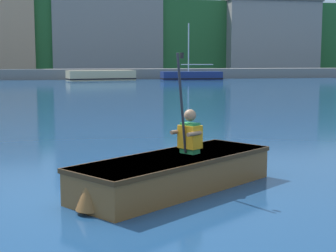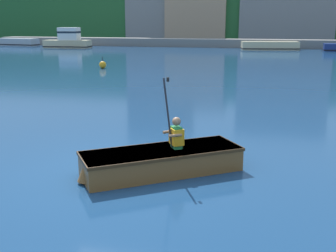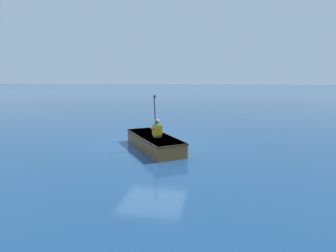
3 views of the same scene
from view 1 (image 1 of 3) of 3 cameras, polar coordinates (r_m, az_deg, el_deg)
The scene contains 9 objects.
ground_plane at distance 6.66m, azimuth -7.28°, elevation -8.11°, with size 300.00×300.00×0.00m, color navy.
shoreline_ridge at distance 66.82m, azimuth -11.14°, elevation 9.34°, with size 120.00×20.00×8.35m.
waterfront_apartment_right at distance 62.34m, azimuth -7.05°, elevation 11.49°, with size 12.27×11.45×12.51m.
waterfront_tower_far at distance 65.15m, azimuth 10.00°, elevation 9.52°, with size 11.08×11.74×8.58m.
marina_dock at distance 47.02m, azimuth -10.89°, elevation 5.67°, with size 59.50×2.40×0.90m.
moored_boat_dock_west_end at distance 44.60m, azimuth 2.60°, elevation 5.57°, with size 5.24×2.02×4.82m.
moored_boat_dock_center_far at distance 43.82m, azimuth -7.44°, elevation 5.54°, with size 5.91×2.90×0.83m.
rowboat_foreground at distance 7.00m, azimuth 0.57°, elevation -5.06°, with size 3.12×2.65×0.47m.
person_paddler at distance 7.16m, azimuth 2.39°, elevation -0.78°, with size 0.45×0.45×1.40m.
Camera 1 is at (-0.44, -6.40, 1.78)m, focal length 55.00 mm.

